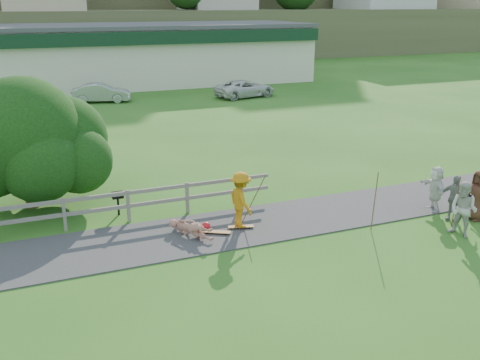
{
  "coord_description": "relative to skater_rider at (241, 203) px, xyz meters",
  "views": [
    {
      "loc": [
        -4.72,
        -13.13,
        6.84
      ],
      "look_at": [
        1.41,
        2.0,
        1.42
      ],
      "focal_mm": 40.0,
      "sensor_mm": 36.0,
      "label": 1
    }
  ],
  "objects": [
    {
      "name": "pole_spec_right",
      "position": [
        6.45,
        -2.31,
        -0.07
      ],
      "size": [
        0.03,
        0.03,
        1.67
      ],
      "primitive_type": "cylinder",
      "color": "brown",
      "rests_on": "ground"
    },
    {
      "name": "car_silver",
      "position": [
        -0.74,
        24.98,
        -0.22
      ],
      "size": [
        4.35,
        2.4,
        1.36
      ],
      "primitive_type": "imported",
      "rotation": [
        0.0,
        0.0,
        1.33
      ],
      "color": "#B0B3B8",
      "rests_on": "ground"
    },
    {
      "name": "spectator_a",
      "position": [
        6.08,
        -3.02,
        -0.03
      ],
      "size": [
        0.9,
        1.02,
        1.75
      ],
      "primitive_type": "imported",
      "rotation": [
        0.0,
        0.0,
        5.05
      ],
      "color": "#B9B8B4",
      "rests_on": "ground"
    },
    {
      "name": "tree",
      "position": [
        -6.06,
        4.61,
        0.94
      ],
      "size": [
        6.38,
        6.38,
        3.68
      ],
      "primitive_type": null,
      "color": "black",
      "rests_on": "ground"
    },
    {
      "name": "pole_rider",
      "position": [
        0.6,
        0.4,
        -0.02
      ],
      "size": [
        0.03,
        0.03,
        1.77
      ],
      "primitive_type": "cylinder",
      "color": "brown",
      "rests_on": "ground"
    },
    {
      "name": "pole_spec_left",
      "position": [
        3.86,
        -1.59,
        0.06
      ],
      "size": [
        0.03,
        0.03,
        1.91
      ],
      "primitive_type": "cylinder",
      "color": "brown",
      "rests_on": "ground"
    },
    {
      "name": "skater_rider",
      "position": [
        0.0,
        0.0,
        0.0
      ],
      "size": [
        0.77,
        1.22,
        1.8
      ],
      "primitive_type": "imported",
      "rotation": [
        0.0,
        0.0,
        1.66
      ],
      "color": "#B97711",
      "rests_on": "ground"
    },
    {
      "name": "fence",
      "position": [
        -5.79,
        1.96,
        -0.18
      ],
      "size": [
        15.05,
        0.1,
        1.1
      ],
      "color": "slate",
      "rests_on": "ground"
    },
    {
      "name": "spectator_b",
      "position": [
        6.76,
        -1.91,
        -0.13
      ],
      "size": [
        0.75,
        0.98,
        1.54
      ],
      "primitive_type": "imported",
      "rotation": [
        0.0,
        0.0,
        5.19
      ],
      "color": "gray",
      "rests_on": "ground"
    },
    {
      "name": "bbq",
      "position": [
        -3.38,
        2.69,
        -0.49
      ],
      "size": [
        0.38,
        0.29,
        0.81
      ],
      "primitive_type": null,
      "rotation": [
        0.0,
        0.0,
        -0.01
      ],
      "color": "black",
      "rests_on": "ground"
    },
    {
      "name": "strip_mall",
      "position": [
        2.83,
        33.6,
        1.68
      ],
      "size": [
        32.5,
        10.75,
        5.1
      ],
      "color": "silver",
      "rests_on": "ground"
    },
    {
      "name": "helmet",
      "position": [
        -1.05,
        0.34,
        -0.76
      ],
      "size": [
        0.27,
        0.27,
        0.27
      ],
      "primitive_type": "sphere",
      "color": "red",
      "rests_on": "ground"
    },
    {
      "name": "car_white",
      "position": [
        9.75,
        23.12,
        -0.24
      ],
      "size": [
        5.08,
        3.1,
        1.32
      ],
      "primitive_type": "imported",
      "rotation": [
        0.0,
        0.0,
        1.78
      ],
      "color": "silver",
      "rests_on": "ground"
    },
    {
      "name": "spectator_d",
      "position": [
        6.8,
        -0.98,
        -0.11
      ],
      "size": [
        0.81,
        1.54,
        1.58
      ],
      "primitive_type": "imported",
      "rotation": [
        0.0,
        0.0,
        4.47
      ],
      "color": "silver",
      "rests_on": "ground"
    },
    {
      "name": "spectator_c",
      "position": [
        7.51,
        -2.16,
        -0.05
      ],
      "size": [
        0.55,
        0.84,
        1.7
      ],
      "primitive_type": "imported",
      "rotation": [
        0.0,
        0.0,
        4.73
      ],
      "color": "#4F2B1F",
      "rests_on": "ground"
    },
    {
      "name": "path",
      "position": [
        -1.17,
        0.16,
        -0.88
      ],
      "size": [
        34.0,
        3.0,
        0.04
      ],
      "primitive_type": "cube",
      "color": "#39393B",
      "rests_on": "ground"
    },
    {
      "name": "skater_fallen",
      "position": [
        -1.65,
        -0.01,
        -0.61
      ],
      "size": [
        1.58,
        1.17,
        0.59
      ],
      "primitive_type": "imported",
      "rotation": [
        0.0,
        0.0,
        0.55
      ],
      "color": "#AB705E",
      "rests_on": "ground"
    },
    {
      "name": "longboard_rider",
      "position": [
        0.0,
        0.0,
        -0.86
      ],
      "size": [
        0.83,
        0.41,
        0.09
      ],
      "primitive_type": null,
      "rotation": [
        0.0,
        0.0,
        -0.27
      ],
      "color": "olive",
      "rests_on": "ground"
    },
    {
      "name": "ground",
      "position": [
        -1.17,
        -1.34,
        -0.9
      ],
      "size": [
        260.0,
        260.0,
        0.0
      ],
      "primitive_type": "plane",
      "color": "#275D1A",
      "rests_on": "ground"
    },
    {
      "name": "longboard_fallen",
      "position": [
        -0.85,
        -0.11,
        -0.85
      ],
      "size": [
        0.85,
        0.62,
        0.1
      ],
      "primitive_type": null,
      "rotation": [
        0.0,
        0.0,
        -0.53
      ],
      "color": "olive",
      "rests_on": "ground"
    }
  ]
}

